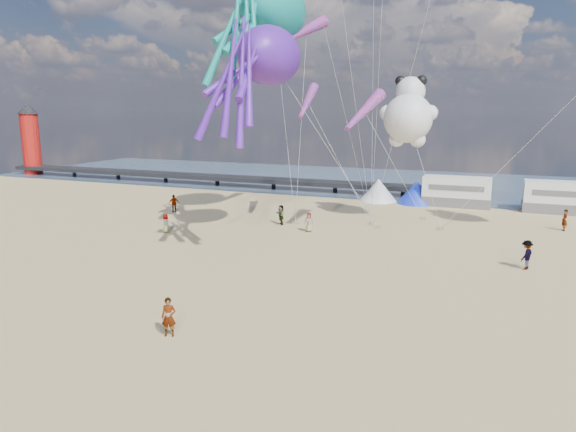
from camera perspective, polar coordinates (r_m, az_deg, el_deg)
The scene contains 26 objects.
ground at distance 19.51m, azimuth -10.11°, elevation -18.30°, with size 120.00×120.00×0.00m, color tan.
water at distance 70.49m, azimuth 14.09°, elevation 3.53°, with size 120.00×120.00×0.00m, color #354C65.
pier at distance 69.61m, azimuth -10.75°, elevation 4.40°, with size 60.00×3.00×0.50m, color black.
lighthouse at distance 87.54m, azimuth -26.65°, elevation 7.14°, with size 2.60×2.60×9.00m, color #A5140F.
motorhome_0 at distance 54.92m, azimuth 18.21°, elevation 2.60°, with size 6.60×2.50×3.00m, color silver.
motorhome_1 at distance 55.19m, azimuth 28.08°, elevation 1.84°, with size 6.60×2.50×3.00m, color silver.
tent_white at distance 56.00m, azimuth 10.00°, elevation 2.87°, with size 4.00×4.00×2.40m, color white.
tent_blue at distance 55.34m, azimuth 14.06°, elevation 2.59°, with size 4.00×4.00×2.40m, color #1933CC.
standing_person at distance 23.26m, azimuth -13.11°, elevation -10.89°, with size 0.64×0.42×1.75m, color tan.
beachgoer_0 at distance 41.31m, azimuth 2.33°, elevation -0.70°, with size 0.57×0.38×1.58m, color #7F6659.
beachgoer_2 at distance 34.92m, azimuth 24.97°, elevation -3.94°, with size 0.89×0.70×1.84m, color #7F6659.
beachgoer_3 at distance 50.28m, azimuth -12.53°, elevation 1.37°, with size 1.12×0.64×1.73m, color #7F6659.
beachgoer_4 at distance 43.87m, azimuth -0.78°, elevation 0.14°, with size 1.00×0.42×1.71m, color #7F6659.
beachgoer_5 at distance 47.25m, azimuth 28.37°, elevation -0.41°, with size 1.65×0.52×1.78m, color #7F6659.
beachgoer_6 at distance 42.14m, azimuth -13.43°, elevation -0.81°, with size 0.55×0.36×1.52m, color #7F6659.
sandbag_a at distance 44.06m, azimuth 0.82°, elevation -0.80°, with size 0.50×0.35×0.22m, color gray.
sandbag_b at distance 43.17m, azimuth 9.95°, elevation -1.25°, with size 0.50×0.35×0.22m, color gray.
sandbag_c at distance 43.88m, azimuth 16.63°, elevation -1.36°, with size 0.50×0.35×0.22m, color gray.
sandbag_d at distance 47.49m, azimuth 14.73°, elevation -0.27°, with size 0.50×0.35×0.22m, color gray.
sandbag_e at distance 44.26m, azimuth 9.23°, elevation -0.90°, with size 0.50×0.35×0.22m, color gray.
kite_octopus_teal at distance 43.70m, azimuth -1.68°, elevation 21.84°, with size 4.30×10.03×11.46m, color #12867D, non-canonical shape.
kite_octopus_purple at distance 37.05m, azimuth -2.08°, elevation 17.36°, with size 3.89×9.07×10.37m, color #4D1B9B, non-canonical shape.
kite_panda at distance 44.50m, azimuth 13.20°, elevation 10.53°, with size 4.93×4.64×6.96m, color silver, non-canonical shape.
windsock_left at distance 45.12m, azimuth 2.09°, elevation 19.96°, with size 1.10×5.98×5.98m, color red, non-canonical shape.
windsock_mid at distance 39.66m, azimuth 8.45°, elevation 11.49°, with size 1.00×5.94×5.94m, color red, non-canonical shape.
windsock_right at distance 43.43m, azimuth 2.16°, elevation 12.58°, with size 0.90×5.32×5.32m, color red, non-canonical shape.
Camera 1 is at (9.17, -14.21, 9.73)m, focal length 32.00 mm.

